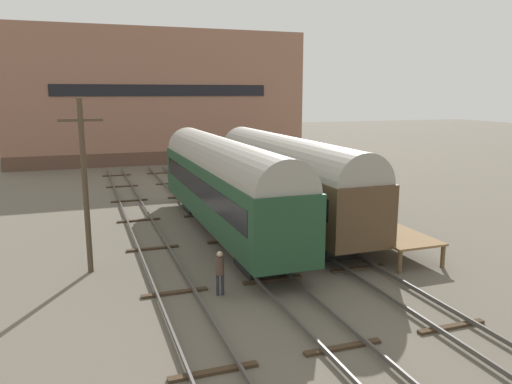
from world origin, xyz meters
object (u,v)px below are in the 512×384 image
train_car_brown (287,175)px  bench (342,201)px  person_worker (220,269)px  utility_pole (85,184)px  train_car_green (223,180)px

train_car_brown → bench: (2.72, -1.80, -1.40)m
person_worker → utility_pole: bearing=136.7°
person_worker → utility_pole: 7.04m
bench → utility_pole: size_ratio=0.19×
train_car_brown → person_worker: train_car_brown is taller
train_car_green → person_worker: (-2.45, -8.12, -1.98)m
train_car_brown → train_car_green: bearing=-168.5°
bench → utility_pole: bearing=-168.9°
train_car_green → utility_pole: utility_pole is taller
train_car_green → person_worker: size_ratio=10.37×
train_car_brown → person_worker: (-6.57, -8.96, -1.92)m
train_car_green → train_car_brown: bearing=11.5°
person_worker → bench: bearing=37.6°
train_car_green → utility_pole: (-7.14, -3.71, 0.87)m
train_car_brown → bench: size_ratio=12.66×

